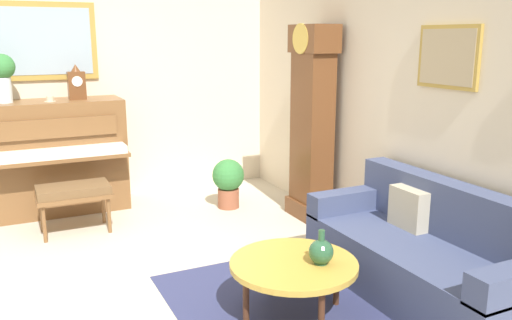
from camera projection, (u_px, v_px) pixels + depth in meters
The scene contains 14 objects.
ground_plane at pixel (132, 294), 4.14m from camera, with size 6.40×6.00×0.10m, color beige.
wall_left at pixel (73, 80), 6.08m from camera, with size 0.13×4.90×2.80m.
wall_back at pixel (389, 93), 4.81m from camera, with size 5.30×0.13×2.80m.
area_rug at pixel (295, 316), 3.71m from camera, with size 2.10×1.50×0.01m, color navy.
piano at pixel (57, 156), 5.82m from camera, with size 0.87×1.44×1.23m.
piano_bench at pixel (73, 193), 5.22m from camera, with size 0.42×0.70×0.48m.
grandfather_clock at pixel (312, 128), 5.55m from camera, with size 0.52×0.34×2.03m.
couch at pixel (425, 255), 3.96m from camera, with size 1.90×0.80×0.84m.
coffee_table at pixel (294, 266), 3.64m from camera, with size 0.88×0.88×0.40m.
mantel_clock at pixel (77, 84), 5.75m from camera, with size 0.13×0.18×0.38m.
flower_vase at pixel (2, 72), 5.42m from camera, with size 0.26×0.26×0.58m.
teacup at pixel (50, 100), 5.57m from camera, with size 0.12×0.12×0.06m.
green_jug at pixel (321, 252), 3.58m from camera, with size 0.17×0.17×0.24m.
potted_plant at pixel (228, 180), 6.00m from camera, with size 0.36×0.36×0.56m.
Camera 1 is at (3.83, -0.78, 1.91)m, focal length 37.35 mm.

